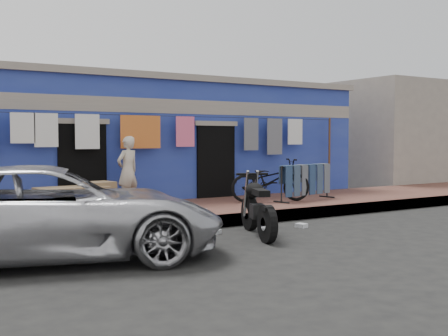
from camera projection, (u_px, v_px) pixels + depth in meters
ground at (283, 237)px, 10.01m from camera, size 80.00×80.00×0.00m
sidewalk at (200, 212)px, 12.54m from camera, size 28.00×3.00×0.25m
curb at (236, 220)px, 11.31m from camera, size 28.00×0.10×0.25m
building at (130, 141)px, 15.83m from camera, size 12.20×5.20×3.36m
neighbor_right at (396, 135)px, 21.66m from camera, size 6.00×5.00×3.80m
clothesline at (157, 136)px, 13.26m from camera, size 10.06×0.06×2.10m
car at (52, 211)px, 8.10m from camera, size 5.48×3.57×1.42m
seated_person at (128, 171)px, 12.64m from camera, size 0.66×0.54×1.56m
bicycle at (271, 175)px, 13.43m from camera, size 2.06×1.28×1.26m
motorcycle at (258, 205)px, 10.10m from camera, size 1.81×2.15×1.11m
charpoy at (81, 199)px, 11.34m from camera, size 1.86×1.06×0.59m
jeans_rack at (305, 182)px, 13.78m from camera, size 2.03×1.11×0.90m
litter_a at (216, 232)px, 10.35m from camera, size 0.21×0.20×0.08m
litter_b at (259, 225)px, 11.19m from camera, size 0.22×0.22×0.09m
litter_c at (301, 226)px, 11.08m from camera, size 0.20×0.24×0.08m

